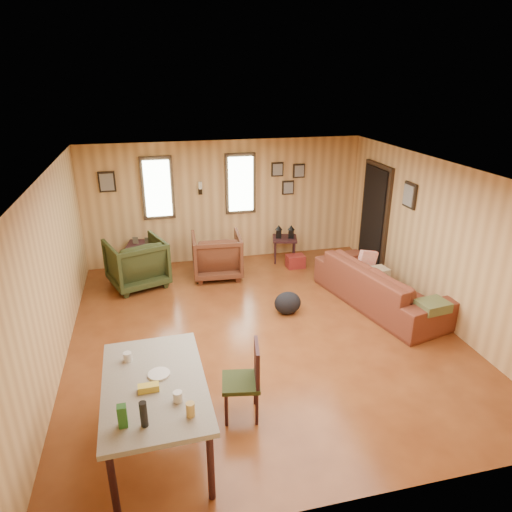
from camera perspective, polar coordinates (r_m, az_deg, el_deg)
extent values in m
cube|color=brown|center=(6.89, 0.78, -9.43)|extent=(5.50, 6.00, 0.02)
cube|color=#997C5B|center=(6.00, 0.90, 10.73)|extent=(5.50, 6.00, 0.02)
cube|color=#E0B170|center=(9.15, -3.83, 6.82)|extent=(5.50, 0.02, 2.40)
cube|color=#E0B170|center=(3.87, 12.33, -16.46)|extent=(5.50, 0.02, 2.40)
cube|color=#E0B170|center=(6.31, -24.26, -2.23)|extent=(0.02, 6.00, 2.40)
cube|color=#E0B170|center=(7.48, 21.81, 1.79)|extent=(0.02, 6.00, 2.40)
cube|color=black|center=(8.91, -12.20, 8.29)|extent=(0.60, 0.05, 1.20)
cube|color=#E0F2D1|center=(8.87, -12.19, 8.23)|extent=(0.48, 0.04, 1.06)
cube|color=black|center=(9.08, -1.96, 9.01)|extent=(0.60, 0.05, 1.20)
cube|color=#E0F2D1|center=(9.04, -1.91, 8.96)|extent=(0.48, 0.04, 1.06)
cube|color=black|center=(8.96, -6.99, 8.04)|extent=(0.07, 0.05, 0.12)
cylinder|color=silver|center=(8.87, -6.98, 8.76)|extent=(0.07, 0.07, 0.14)
cube|color=black|center=(9.09, 14.61, 4.74)|extent=(0.06, 1.00, 2.05)
cube|color=black|center=(9.07, 14.38, 4.73)|extent=(0.04, 0.82, 1.90)
cube|color=black|center=(9.20, 2.68, 10.77)|extent=(0.24, 0.04, 0.28)
cube|color=#9E998C|center=(9.17, 2.74, 10.73)|extent=(0.19, 0.02, 0.22)
cube|color=black|center=(9.34, 5.38, 10.56)|extent=(0.24, 0.04, 0.28)
cube|color=#9E998C|center=(9.32, 5.44, 10.52)|extent=(0.19, 0.02, 0.22)
cube|color=black|center=(9.35, 4.01, 8.53)|extent=(0.24, 0.04, 0.28)
cube|color=#9E998C|center=(9.32, 4.07, 8.49)|extent=(0.19, 0.02, 0.22)
cube|color=black|center=(8.90, -18.14, 8.81)|extent=(0.30, 0.04, 0.38)
cube|color=#9E998C|center=(8.87, -18.15, 8.77)|extent=(0.24, 0.02, 0.31)
cube|color=black|center=(7.99, 18.68, 7.20)|extent=(0.04, 0.34, 0.42)
cube|color=#9E998C|center=(7.98, 18.50, 7.20)|extent=(0.02, 0.27, 0.34)
imported|color=brown|center=(7.69, 15.37, -2.67)|extent=(1.25, 2.55, 0.96)
imported|color=#552B19|center=(8.52, -4.93, 0.37)|extent=(0.94, 0.89, 0.91)
imported|color=#2B3317|center=(8.37, -14.72, -0.54)|extent=(1.16, 1.13, 0.96)
cube|color=black|center=(8.91, -14.03, 1.40)|extent=(0.63, 0.59, 0.04)
cube|color=black|center=(9.04, -13.82, -0.80)|extent=(0.57, 0.53, 0.03)
cylinder|color=black|center=(8.87, -15.55, -0.79)|extent=(0.05, 0.05, 0.54)
cylinder|color=black|center=(8.78, -12.60, -0.73)|extent=(0.05, 0.05, 0.54)
cylinder|color=black|center=(9.24, -15.08, 0.17)|extent=(0.05, 0.05, 0.54)
cylinder|color=black|center=(9.15, -12.25, 0.23)|extent=(0.05, 0.05, 0.54)
cube|color=brown|center=(8.90, -14.85, 1.90)|extent=(0.10, 0.04, 0.13)
cube|color=brown|center=(8.86, -13.44, 1.91)|extent=(0.09, 0.04, 0.12)
cube|color=black|center=(9.20, 3.61, 2.18)|extent=(0.58, 0.58, 0.04)
cylinder|color=black|center=(9.10, 2.43, 0.38)|extent=(0.04, 0.04, 0.48)
cylinder|color=black|center=(9.12, 4.82, 0.36)|extent=(0.04, 0.04, 0.48)
cylinder|color=black|center=(9.45, 2.38, 1.23)|extent=(0.04, 0.04, 0.48)
cylinder|color=black|center=(9.47, 4.68, 1.21)|extent=(0.04, 0.04, 0.48)
cube|color=black|center=(9.16, 2.85, 2.81)|extent=(0.13, 0.13, 0.17)
cone|color=black|center=(9.12, 2.87, 3.60)|extent=(0.17, 0.17, 0.10)
cube|color=black|center=(9.17, 4.40, 2.79)|extent=(0.13, 0.13, 0.17)
cone|color=black|center=(9.13, 4.42, 3.58)|extent=(0.17, 0.17, 0.10)
cube|color=maroon|center=(9.02, 4.95, -0.67)|extent=(0.35, 0.26, 0.25)
ellipsoid|color=black|center=(7.28, 3.97, -5.88)|extent=(0.44, 0.34, 0.37)
cube|color=#515931|center=(7.00, 21.21, -5.83)|extent=(0.47, 0.40, 0.14)
cube|color=red|center=(8.08, 13.72, -0.49)|extent=(0.39, 0.15, 0.38)
cube|color=tan|center=(7.93, 14.87, -1.87)|extent=(0.40, 0.33, 0.11)
cube|color=gray|center=(4.64, -12.59, -15.46)|extent=(1.02, 1.65, 0.05)
cylinder|color=black|center=(4.41, -17.41, -25.68)|extent=(0.07, 0.07, 0.78)
cylinder|color=black|center=(4.40, -5.68, -24.54)|extent=(0.07, 0.07, 0.78)
cylinder|color=black|center=(5.46, -17.11, -14.89)|extent=(0.07, 0.07, 0.78)
cylinder|color=black|center=(5.46, -8.26, -14.03)|extent=(0.07, 0.07, 0.78)
cylinder|color=#BBB7B1|center=(4.34, -9.75, -16.93)|extent=(0.09, 0.09, 0.10)
cylinder|color=#BBB7B1|center=(4.96, -15.76, -12.04)|extent=(0.09, 0.09, 0.10)
cube|color=#21551E|center=(4.16, -16.36, -18.64)|extent=(0.08, 0.08, 0.20)
cylinder|color=black|center=(4.11, -13.86, -18.64)|extent=(0.07, 0.07, 0.24)
cylinder|color=#B39247|center=(4.17, -8.19, -18.44)|extent=(0.08, 0.08, 0.13)
cylinder|color=#BBB7B1|center=(4.70, -12.04, -14.24)|extent=(0.22, 0.22, 0.02)
cube|color=gold|center=(4.52, -13.28, -15.74)|extent=(0.20, 0.09, 0.06)
cube|color=#2B3317|center=(5.17, -1.90, -15.49)|extent=(0.47, 0.47, 0.05)
cube|color=black|center=(5.03, 0.11, -13.22)|extent=(0.10, 0.39, 0.45)
cylinder|color=black|center=(5.18, -3.74, -18.61)|extent=(0.04, 0.04, 0.43)
cylinder|color=black|center=(5.18, 0.11, -18.50)|extent=(0.04, 0.04, 0.43)
cylinder|color=black|center=(5.43, -3.75, -16.35)|extent=(0.04, 0.04, 0.43)
cylinder|color=black|center=(5.44, -0.12, -16.24)|extent=(0.04, 0.04, 0.43)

